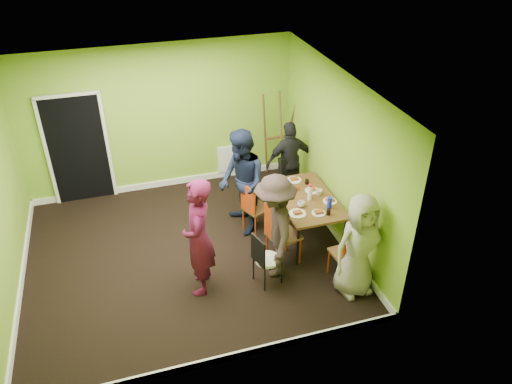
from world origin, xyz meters
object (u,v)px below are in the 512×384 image
(chair_front_end, at_px, (349,252))
(person_front_end, at_px, (359,246))
(chair_left_near, at_px, (279,232))
(person_back_end, at_px, (290,161))
(blue_bottle, at_px, (330,203))
(dining_table, at_px, (306,200))
(thermos, at_px, (310,193))
(person_left_far, at_px, (242,183))
(person_standing, at_px, (199,238))
(chair_back_end, at_px, (290,171))
(person_left_near, at_px, (275,227))
(orange_bottle, at_px, (298,188))
(chair_left_far, at_px, (253,206))
(easel, at_px, (278,136))
(chair_bentwood, at_px, (264,257))

(chair_front_end, height_order, person_front_end, person_front_end)
(chair_left_near, height_order, person_back_end, person_back_end)
(chair_left_near, distance_m, blue_bottle, 0.93)
(dining_table, xyz_separation_m, thermos, (0.04, -0.06, 0.18))
(dining_table, bearing_deg, person_back_end, 82.51)
(person_left_far, bearing_deg, person_standing, -43.50)
(chair_back_end, xyz_separation_m, blue_bottle, (0.10, -1.48, 0.22))
(person_left_near, bearing_deg, person_front_end, 62.79)
(chair_front_end, distance_m, blue_bottle, 0.90)
(blue_bottle, xyz_separation_m, person_left_near, (-1.01, -0.32, -0.01))
(chair_back_end, bearing_deg, orange_bottle, 69.09)
(orange_bottle, bearing_deg, chair_left_far, 170.98)
(chair_back_end, height_order, easel, easel)
(chair_left_near, relative_size, blue_bottle, 5.27)
(person_standing, bearing_deg, chair_bentwood, 93.15)
(chair_left_near, xyz_separation_m, person_back_end, (0.81, 1.75, 0.17))
(dining_table, xyz_separation_m, person_left_near, (-0.78, -0.72, 0.14))
(thermos, height_order, person_back_end, person_back_end)
(blue_bottle, bearing_deg, dining_table, 119.89)
(person_left_near, xyz_separation_m, person_front_end, (0.98, -0.74, -0.03))
(thermos, distance_m, person_left_near, 1.05)
(thermos, bearing_deg, easel, 85.21)
(easel, distance_m, person_left_near, 2.87)
(blue_bottle, distance_m, person_back_end, 1.59)
(thermos, bearing_deg, blue_bottle, -60.43)
(person_left_near, height_order, person_front_end, person_left_near)
(thermos, relative_size, person_left_far, 0.13)
(person_back_end, bearing_deg, person_standing, 39.87)
(orange_bottle, distance_m, person_standing, 2.13)
(person_standing, xyz_separation_m, person_left_far, (0.97, 1.25, 0.00))
(chair_front_end, xyz_separation_m, person_left_far, (-1.13, 1.73, 0.37))
(thermos, xyz_separation_m, person_left_far, (-0.98, 0.55, 0.04))
(easel, height_order, person_back_end, easel)
(chair_left_near, distance_m, person_left_near, 0.31)
(person_left_far, bearing_deg, dining_table, 56.98)
(orange_bottle, bearing_deg, person_left_near, -127.32)
(chair_left_far, xyz_separation_m, person_standing, (-1.13, -1.12, 0.40))
(orange_bottle, bearing_deg, person_back_end, 77.89)
(chair_front_end, height_order, chair_bentwood, chair_front_end)
(chair_bentwood, distance_m, blue_bottle, 1.40)
(chair_front_end, bearing_deg, person_left_near, 146.47)
(orange_bottle, bearing_deg, chair_bentwood, -129.34)
(orange_bottle, xyz_separation_m, person_front_end, (0.25, -1.70, 0.02))
(easel, relative_size, blue_bottle, 9.20)
(chair_left_far, bearing_deg, person_left_near, -22.66)
(chair_left_near, relative_size, person_standing, 0.58)
(dining_table, relative_size, orange_bottle, 17.35)
(person_front_end, bearing_deg, orange_bottle, 90.84)
(dining_table, bearing_deg, easel, 84.03)
(chair_left_far, distance_m, person_left_near, 1.13)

